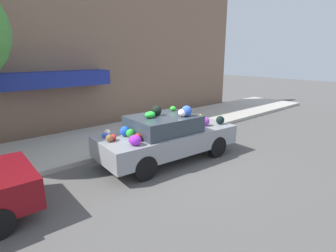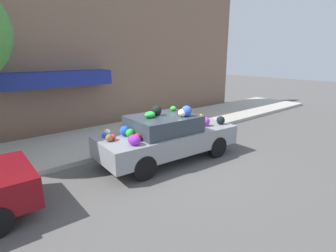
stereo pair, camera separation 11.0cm
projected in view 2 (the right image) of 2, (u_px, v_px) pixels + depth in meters
name	position (u px, v px, depth m)	size (l,w,h in m)	color
ground_plane	(166.00, 157.00, 8.01)	(60.00, 60.00, 0.00)	#565451
sidewalk_curb	(120.00, 135.00, 9.98)	(24.00, 3.20, 0.14)	#B2ADA3
building_facade	(87.00, 51.00, 10.75)	(18.00, 1.20, 6.50)	#846651
fire_hydrant	(173.00, 122.00, 10.20)	(0.20, 0.20, 0.70)	#B2B2B7
art_car	(167.00, 136.00, 7.71)	(4.28, 1.98, 1.65)	gray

